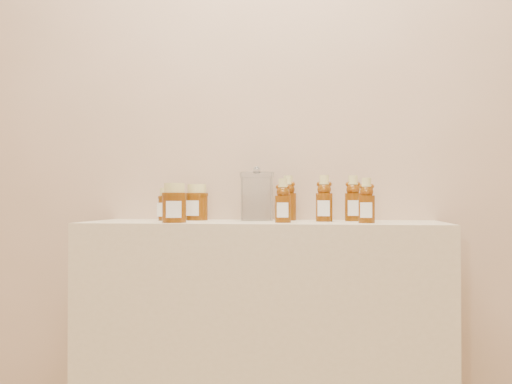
% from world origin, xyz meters
% --- Properties ---
extents(wall_back, '(3.50, 0.02, 2.70)m').
position_xyz_m(wall_back, '(0.00, 1.75, 1.35)').
color(wall_back, tan).
rests_on(wall_back, ground).
extents(display_table, '(1.20, 0.40, 0.90)m').
position_xyz_m(display_table, '(0.00, 1.55, 0.45)').
color(display_table, '#C8B892').
rests_on(display_table, ground).
extents(bear_bottle_back_left, '(0.08, 0.08, 0.18)m').
position_xyz_m(bear_bottle_back_left, '(0.08, 1.68, 0.99)').
color(bear_bottle_back_left, '#582907').
rests_on(bear_bottle_back_left, display_table).
extents(bear_bottle_back_mid, '(0.06, 0.06, 0.18)m').
position_xyz_m(bear_bottle_back_mid, '(0.20, 1.59, 0.99)').
color(bear_bottle_back_mid, '#582907').
rests_on(bear_bottle_back_mid, display_table).
extents(bear_bottle_back_right, '(0.06, 0.06, 0.18)m').
position_xyz_m(bear_bottle_back_right, '(0.30, 1.64, 0.99)').
color(bear_bottle_back_right, '#582907').
rests_on(bear_bottle_back_right, display_table).
extents(bear_bottle_front_left, '(0.06, 0.06, 0.16)m').
position_xyz_m(bear_bottle_front_left, '(0.07, 1.47, 0.98)').
color(bear_bottle_front_left, '#582907').
rests_on(bear_bottle_front_left, display_table).
extents(bear_bottle_front_right, '(0.06, 0.06, 0.16)m').
position_xyz_m(bear_bottle_front_right, '(0.34, 1.48, 0.98)').
color(bear_bottle_front_right, '#582907').
rests_on(bear_bottle_front_right, display_table).
extents(honey_jar_left, '(0.09, 0.09, 0.12)m').
position_xyz_m(honey_jar_left, '(-0.35, 1.60, 0.96)').
color(honey_jar_left, '#582907').
rests_on(honey_jar_left, display_table).
extents(honey_jar_back, '(0.10, 0.10, 0.13)m').
position_xyz_m(honey_jar_back, '(-0.25, 1.65, 0.96)').
color(honey_jar_back, '#582907').
rests_on(honey_jar_back, display_table).
extents(honey_jar_front, '(0.10, 0.10, 0.13)m').
position_xyz_m(honey_jar_front, '(-0.28, 1.43, 0.96)').
color(honey_jar_front, '#582907').
rests_on(honey_jar_front, display_table).
extents(glass_canister, '(0.13, 0.13, 0.19)m').
position_xyz_m(glass_canister, '(-0.03, 1.65, 0.99)').
color(glass_canister, white).
rests_on(glass_canister, display_table).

